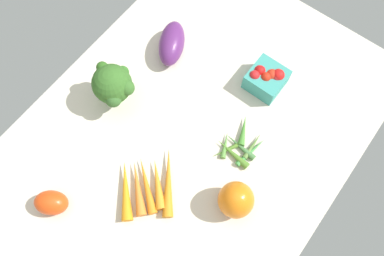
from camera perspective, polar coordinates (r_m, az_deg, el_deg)
tablecloth at (r=98.60cm, az=0.00°, el=-0.62°), size 104.00×76.00×2.00cm
carrot_bunch at (r=92.92cm, az=-6.67°, el=-8.63°), size 21.41×18.93×2.80cm
eggplant at (r=105.70cm, az=-3.07°, el=12.56°), size 15.26×12.53×6.83cm
okra_pile at (r=96.20cm, az=7.12°, el=-2.69°), size 14.62×10.09×1.88cm
roma_tomato at (r=95.72cm, az=-20.34°, el=-10.46°), size 9.02×9.78×5.73cm
broccoli_head at (r=96.16cm, az=-11.79°, el=6.43°), size 10.56×11.32×13.09cm
berry_basket at (r=101.97cm, az=11.12°, el=7.35°), size 9.15×9.15×6.90cm
bell_pepper_orange at (r=88.47cm, az=6.60°, el=-10.66°), size 8.67×8.67×9.98cm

